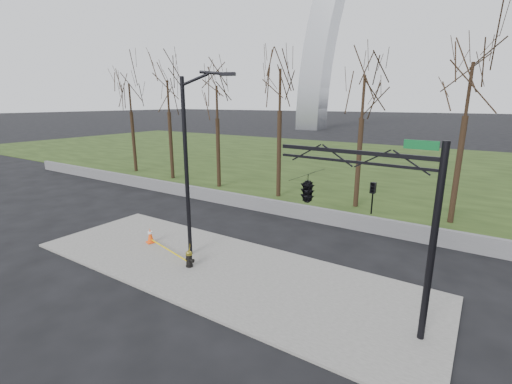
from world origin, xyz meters
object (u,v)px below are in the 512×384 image
Objects in this scene: fire_hydrant at (189,259)px; street_light at (191,156)px; traffic_signal_mast at (328,191)px; traffic_cone at (150,235)px.

street_light is at bearing 123.77° from fire_hydrant.
traffic_signal_mast is (5.89, 0.53, 3.69)m from fire_hydrant.
fire_hydrant is 6.97m from traffic_signal_mast.
fire_hydrant is at bearing -14.25° from traffic_cone.
street_light is at bearing 3.78° from traffic_cone.
street_light reaches higher than traffic_cone.
fire_hydrant is 0.09× the size of street_light.
traffic_signal_mast is (6.57, -0.54, -0.55)m from street_light.
street_light is (-0.68, 1.08, 4.24)m from fire_hydrant.
traffic_signal_mast is at bearing 6.62° from fire_hydrant.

